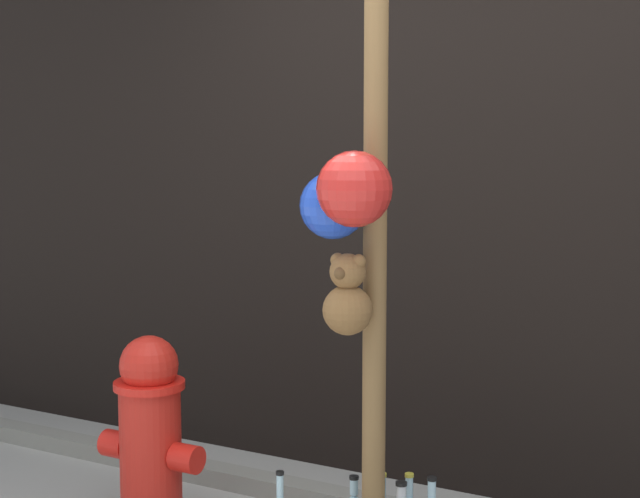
{
  "coord_description": "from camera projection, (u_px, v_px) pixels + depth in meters",
  "views": [
    {
      "loc": [
        1.45,
        -2.29,
        1.52
      ],
      "look_at": [
        -0.17,
        0.54,
        1.16
      ],
      "focal_mm": 54.06,
      "sensor_mm": 36.0,
      "label": 1
    }
  ],
  "objects": [
    {
      "name": "memorial_post",
      "position": [
        357.0,
        137.0,
        3.12
      ],
      "size": [
        0.5,
        0.46,
        2.76
      ],
      "color": "olive",
      "rests_on": "ground_plane"
    },
    {
      "name": "fire_hydrant",
      "position": [
        150.0,
        432.0,
        3.79
      ],
      "size": [
        0.46,
        0.28,
        0.77
      ],
      "color": "red",
      "rests_on": "ground_plane"
    },
    {
      "name": "building_wall",
      "position": [
        484.0,
        58.0,
        4.07
      ],
      "size": [
        10.0,
        0.2,
        3.75
      ],
      "color": "black",
      "rests_on": "ground_plane"
    }
  ]
}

